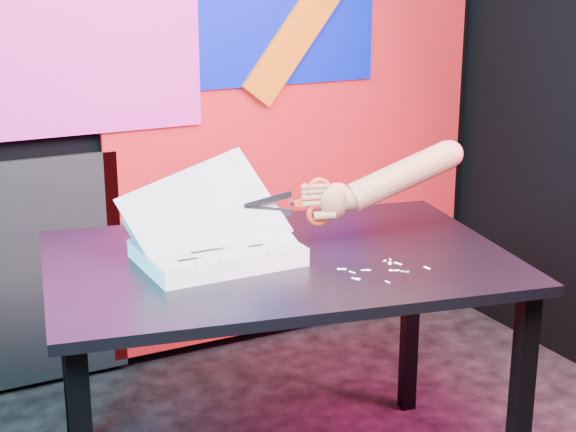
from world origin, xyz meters
TOP-DOWN VIEW (x-y plane):
  - room at (0.00, 0.00)m, footprint 3.01×3.01m
  - backdrop at (0.06, 1.46)m, footprint 2.88×0.05m
  - work_table at (0.06, 0.47)m, footprint 1.41×1.08m
  - printout_stack at (-0.11, 0.51)m, footprint 0.46×0.31m
  - scissors at (0.18, 0.49)m, footprint 0.25×0.07m
  - hand_forearm at (0.41, 0.43)m, footprint 0.46×0.16m
  - paper_clippings at (0.26, 0.24)m, footprint 0.23×0.16m

SIDE VIEW (x-z plane):
  - work_table at x=0.06m, z-range 0.29..1.04m
  - paper_clippings at x=0.26m, z-range 0.75..0.75m
  - printout_stack at x=-0.11m, z-range 0.63..0.93m
  - scissors at x=0.18m, z-range 0.82..0.96m
  - hand_forearm at x=0.41m, z-range 0.83..1.05m
  - backdrop at x=0.06m, z-range -0.08..2.00m
  - room at x=0.00m, z-range 0.00..2.71m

